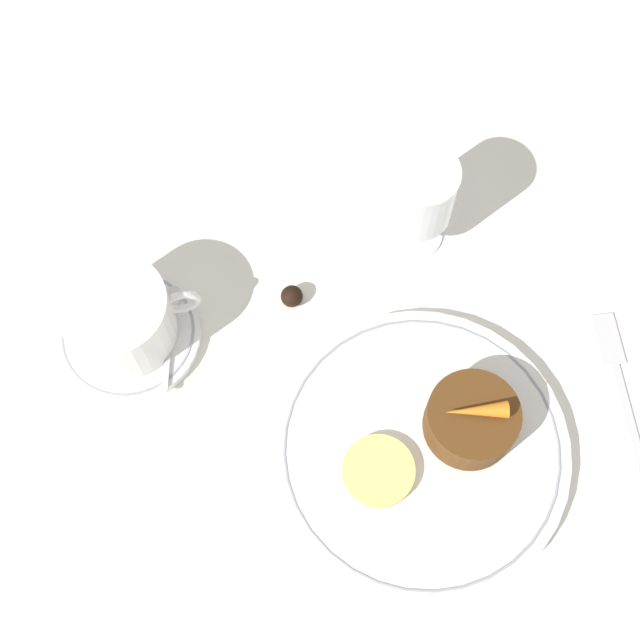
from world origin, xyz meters
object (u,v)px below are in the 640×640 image
Objects in this scene: coffee_cup at (119,317)px; dessert_cake at (471,420)px; dinner_plate at (421,450)px; fork at (621,386)px; wine_glass at (417,195)px.

coffee_cup is 0.32m from dessert_cake.
coffee_cup reaches higher than dessert_cake.
dinner_plate is 1.39× the size of fork.
dessert_cake is at bearing -177.71° from fork.
dinner_plate is at bearing -36.25° from coffee_cup.
fork is at bearing 2.29° from dessert_cake.
dinner_plate is 0.29m from coffee_cup.
dinner_plate is 0.19m from fork.
wine_glass reaches higher than fork.
dessert_cake is (0.04, 0.01, 0.03)m from dinner_plate.
fork is 0.15m from dessert_cake.
fork is (0.42, -0.15, -0.04)m from coffee_cup.
dessert_cake is at bearing -91.95° from wine_glass.
coffee_cup is at bearing 143.75° from dinner_plate.
dinner_plate is at bearing -175.46° from fork.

